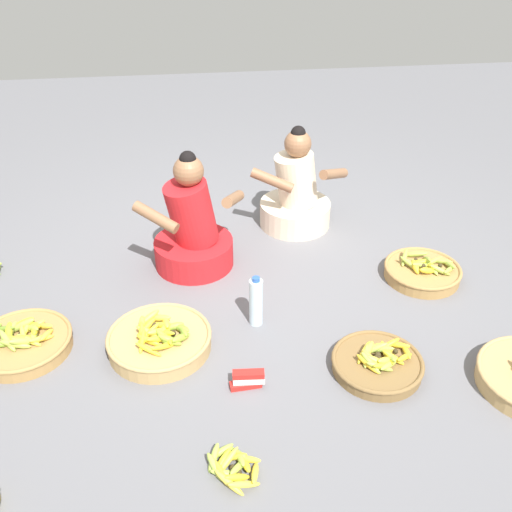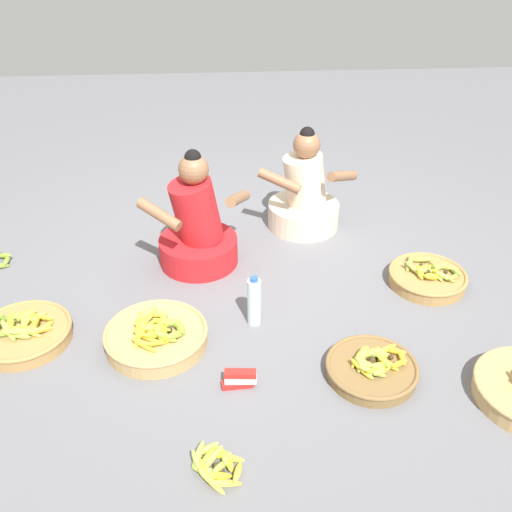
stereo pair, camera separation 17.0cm
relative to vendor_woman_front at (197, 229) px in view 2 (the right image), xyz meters
The scene contains 10 objects.
ground_plane 0.53m from the vendor_woman_front, 40.49° to the right, with size 10.00×10.00×0.00m, color slate.
vendor_woman_front is the anchor object (origin of this frame).
vendor_woman_behind 0.88m from the vendor_woman_front, 30.00° to the left, with size 0.73×0.52×0.76m.
banana_basket_back_right 1.22m from the vendor_woman_front, 142.80° to the right, with size 0.53×0.53×0.16m.
banana_basket_mid_left 1.46m from the vendor_woman_front, 51.38° to the right, with size 0.48×0.48×0.14m.
banana_basket_front_right 1.51m from the vendor_woman_front, 13.83° to the right, with size 0.49×0.49×0.16m.
banana_basket_near_vendor 0.87m from the vendor_woman_front, 105.22° to the right, with size 0.57×0.57×0.17m.
loose_bananas_front_center 1.67m from the vendor_woman_front, 86.74° to the right, with size 0.25×0.28×0.09m.
water_bottle 0.75m from the vendor_woman_front, 63.96° to the right, with size 0.08×0.08×0.32m.
packet_carton_stack 1.20m from the vendor_woman_front, 79.34° to the right, with size 0.18×0.07×0.09m.
Camera 2 is at (-0.19, -2.95, 2.13)m, focal length 40.23 mm.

